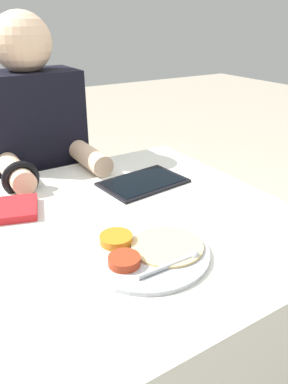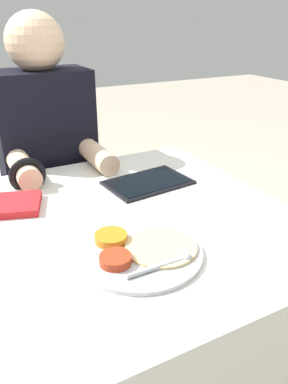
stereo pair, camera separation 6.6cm
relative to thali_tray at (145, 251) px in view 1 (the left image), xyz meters
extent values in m
cube|color=silver|center=(0.00, 0.16, -0.39)|extent=(0.92, 0.85, 0.75)
cylinder|color=#B7BABF|center=(0.00, 0.00, 0.00)|extent=(0.27, 0.27, 0.01)
cylinder|color=orange|center=(-0.04, 0.06, 0.01)|extent=(0.07, 0.07, 0.02)
cylinder|color=#A83319|center=(-0.06, -0.02, 0.01)|extent=(0.07, 0.07, 0.02)
cylinder|color=#DBBC7F|center=(0.05, -0.01, 0.00)|extent=(0.16, 0.16, 0.01)
cylinder|color=#B7BABF|center=(0.01, -0.08, 0.01)|extent=(0.13, 0.01, 0.01)
sphere|color=#B7BABF|center=(0.07, -0.08, 0.01)|extent=(0.02, 0.02, 0.02)
cube|color=silver|center=(-0.21, 0.35, 0.00)|extent=(0.19, 0.17, 0.01)
cube|color=red|center=(-0.21, 0.35, 0.00)|extent=(0.20, 0.17, 0.02)
cube|color=black|center=(0.20, 0.32, 0.00)|extent=(0.26, 0.19, 0.01)
cube|color=black|center=(0.20, 0.32, 0.00)|extent=(0.24, 0.17, 0.00)
cube|color=black|center=(-0.01, 0.72, -0.54)|extent=(0.30, 0.22, 0.44)
cube|color=black|center=(-0.01, 0.72, -0.02)|extent=(0.33, 0.20, 0.61)
sphere|color=beige|center=(-0.01, 0.72, 0.38)|extent=(0.19, 0.19, 0.19)
cylinder|color=beige|center=(-0.13, 0.53, 0.03)|extent=(0.07, 0.22, 0.07)
cylinder|color=beige|center=(0.12, 0.53, 0.03)|extent=(0.07, 0.22, 0.07)
torus|color=black|center=(-0.13, 0.47, 0.03)|extent=(0.11, 0.02, 0.11)
camera|label=1|loc=(-0.36, -0.56, 0.45)|focal=35.00mm
camera|label=2|loc=(-0.30, -0.60, 0.45)|focal=35.00mm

